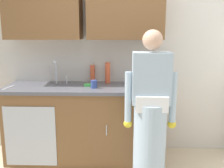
{
  "coord_description": "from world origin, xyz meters",
  "views": [
    {
      "loc": [
        -0.12,
        -2.39,
        1.62
      ],
      "look_at": [
        -0.21,
        0.55,
        1.0
      ],
      "focal_mm": 41.63,
      "sensor_mm": 36.0,
      "label": 1
    }
  ],
  "objects_px": {
    "bottle_water_tall": "(92,74)",
    "knife_on_counter": "(8,88)",
    "sink": "(57,87)",
    "bottle_water_short": "(108,73)",
    "sponge": "(89,85)",
    "cup_by_sink": "(94,84)",
    "person_at_sink": "(150,121)",
    "bottle_soap": "(157,74)"
  },
  "relations": [
    {
      "from": "cup_by_sink",
      "to": "bottle_soap",
      "type": "bearing_deg",
      "value": 19.84
    },
    {
      "from": "bottle_water_short",
      "to": "sponge",
      "type": "relative_size",
      "value": 2.43
    },
    {
      "from": "bottle_water_tall",
      "to": "person_at_sink",
      "type": "bearing_deg",
      "value": -48.61
    },
    {
      "from": "bottle_water_tall",
      "to": "cup_by_sink",
      "type": "xyz_separation_m",
      "value": [
        0.05,
        -0.34,
        -0.07
      ]
    },
    {
      "from": "knife_on_counter",
      "to": "sponge",
      "type": "bearing_deg",
      "value": 105.22
    },
    {
      "from": "person_at_sink",
      "to": "bottle_water_tall",
      "type": "height_order",
      "value": "person_at_sink"
    },
    {
      "from": "bottle_soap",
      "to": "knife_on_counter",
      "type": "height_order",
      "value": "bottle_soap"
    },
    {
      "from": "bottle_water_short",
      "to": "knife_on_counter",
      "type": "relative_size",
      "value": 1.11
    },
    {
      "from": "sink",
      "to": "sponge",
      "type": "distance_m",
      "value": 0.4
    },
    {
      "from": "bottle_water_tall",
      "to": "knife_on_counter",
      "type": "xyz_separation_m",
      "value": [
        -0.97,
        -0.36,
        -0.11
      ]
    },
    {
      "from": "bottle_water_short",
      "to": "sponge",
      "type": "distance_m",
      "value": 0.32
    },
    {
      "from": "bottle_soap",
      "to": "cup_by_sink",
      "type": "xyz_separation_m",
      "value": [
        -0.78,
        -0.28,
        -0.07
      ]
    },
    {
      "from": "bottle_water_tall",
      "to": "knife_on_counter",
      "type": "bearing_deg",
      "value": -159.46
    },
    {
      "from": "sink",
      "to": "bottle_water_short",
      "type": "relative_size",
      "value": 1.87
    },
    {
      "from": "bottle_water_tall",
      "to": "sponge",
      "type": "relative_size",
      "value": 2.08
    },
    {
      "from": "bottle_soap",
      "to": "person_at_sink",
      "type": "bearing_deg",
      "value": -102.88
    },
    {
      "from": "bottle_water_tall",
      "to": "cup_by_sink",
      "type": "height_order",
      "value": "bottle_water_tall"
    },
    {
      "from": "sink",
      "to": "person_at_sink",
      "type": "height_order",
      "value": "person_at_sink"
    },
    {
      "from": "bottle_water_tall",
      "to": "bottle_water_short",
      "type": "bearing_deg",
      "value": -11.74
    },
    {
      "from": "cup_by_sink",
      "to": "bottle_water_tall",
      "type": "bearing_deg",
      "value": 98.52
    },
    {
      "from": "cup_by_sink",
      "to": "knife_on_counter",
      "type": "relative_size",
      "value": 0.39
    },
    {
      "from": "sink",
      "to": "bottle_soap",
      "type": "xyz_separation_m",
      "value": [
        1.25,
        0.17,
        0.14
      ]
    },
    {
      "from": "person_at_sink",
      "to": "bottle_water_short",
      "type": "bearing_deg",
      "value": 123.21
    },
    {
      "from": "person_at_sink",
      "to": "sponge",
      "type": "relative_size",
      "value": 14.73
    },
    {
      "from": "person_at_sink",
      "to": "bottle_soap",
      "type": "xyz_separation_m",
      "value": [
        0.16,
        0.7,
        0.37
      ]
    },
    {
      "from": "bottle_water_short",
      "to": "knife_on_counter",
      "type": "distance_m",
      "value": 1.22
    },
    {
      "from": "sink",
      "to": "bottle_water_tall",
      "type": "distance_m",
      "value": 0.49
    },
    {
      "from": "bottle_water_short",
      "to": "sponge",
      "type": "xyz_separation_m",
      "value": [
        -0.22,
        -0.2,
        -0.12
      ]
    },
    {
      "from": "person_at_sink",
      "to": "cup_by_sink",
      "type": "distance_m",
      "value": 0.81
    },
    {
      "from": "sink",
      "to": "sponge",
      "type": "height_order",
      "value": "sink"
    },
    {
      "from": "bottle_soap",
      "to": "bottle_water_short",
      "type": "distance_m",
      "value": 0.63
    },
    {
      "from": "bottle_water_short",
      "to": "person_at_sink",
      "type": "bearing_deg",
      "value": -56.79
    },
    {
      "from": "bottle_water_short",
      "to": "cup_by_sink",
      "type": "bearing_deg",
      "value": -116.46
    },
    {
      "from": "sink",
      "to": "person_at_sink",
      "type": "distance_m",
      "value": 1.23
    },
    {
      "from": "knife_on_counter",
      "to": "cup_by_sink",
      "type": "bearing_deg",
      "value": 98.89
    },
    {
      "from": "sink",
      "to": "cup_by_sink",
      "type": "xyz_separation_m",
      "value": [
        0.47,
        -0.11,
        0.06
      ]
    },
    {
      "from": "sink",
      "to": "bottle_water_short",
      "type": "distance_m",
      "value": 0.66
    },
    {
      "from": "sink",
      "to": "bottle_water_tall",
      "type": "relative_size",
      "value": 2.19
    },
    {
      "from": "bottle_water_short",
      "to": "sink",
      "type": "bearing_deg",
      "value": -162.85
    },
    {
      "from": "sink",
      "to": "bottle_water_tall",
      "type": "xyz_separation_m",
      "value": [
        0.42,
        0.23,
        0.13
      ]
    },
    {
      "from": "sink",
      "to": "bottle_water_short",
      "type": "bearing_deg",
      "value": 17.15
    },
    {
      "from": "bottle_soap",
      "to": "bottle_water_short",
      "type": "xyz_separation_m",
      "value": [
        -0.63,
        0.02,
        0.01
      ]
    }
  ]
}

